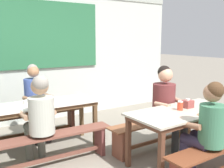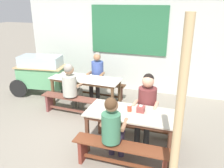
% 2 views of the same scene
% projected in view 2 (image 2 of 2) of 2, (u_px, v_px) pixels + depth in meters
% --- Properties ---
extents(ground_plane, '(40.00, 40.00, 0.00)m').
position_uv_depth(ground_plane, '(91.00, 135.00, 4.79)').
color(ground_plane, gray).
extents(backdrop_wall, '(6.44, 0.23, 2.85)m').
position_uv_depth(backdrop_wall, '(128.00, 41.00, 6.80)').
color(backdrop_wall, silver).
rests_on(backdrop_wall, ground_plane).
extents(dining_table_far, '(1.83, 0.69, 0.75)m').
position_uv_depth(dining_table_far, '(86.00, 81.00, 5.91)').
color(dining_table_far, silver).
rests_on(dining_table_far, ground_plane).
extents(dining_table_near, '(1.60, 0.76, 0.75)m').
position_uv_depth(dining_table_near, '(131.00, 116.00, 4.14)').
color(dining_table_near, '#BDB4A1').
rests_on(dining_table_near, ground_plane).
extents(bench_far_back, '(1.75, 0.30, 0.45)m').
position_uv_depth(bench_far_back, '(95.00, 87.00, 6.55)').
color(bench_far_back, '#4C2E1B').
rests_on(bench_far_back, ground_plane).
extents(bench_far_front, '(1.72, 0.32, 0.45)m').
position_uv_depth(bench_far_front, '(75.00, 103.00, 5.53)').
color(bench_far_front, brown).
rests_on(bench_far_front, ground_plane).
extents(bench_near_back, '(1.62, 0.33, 0.45)m').
position_uv_depth(bench_near_back, '(137.00, 120.00, 4.79)').
color(bench_near_back, brown).
rests_on(bench_near_back, ground_plane).
extents(bench_near_front, '(1.63, 0.32, 0.45)m').
position_uv_depth(bench_near_front, '(122.00, 153.00, 3.76)').
color(bench_near_front, brown).
rests_on(bench_near_front, ground_plane).
extents(food_cart, '(1.77, 0.91, 1.15)m').
position_uv_depth(food_cart, '(41.00, 72.00, 6.64)').
color(food_cart, '#5FA470').
rests_on(food_cart, ground_plane).
extents(person_left_back_turned, '(0.45, 0.57, 1.27)m').
position_uv_depth(person_left_back_turned, '(71.00, 85.00, 5.49)').
color(person_left_back_turned, '#62675B').
rests_on(person_left_back_turned, ground_plane).
extents(person_right_near_table, '(0.47, 0.60, 1.32)m').
position_uv_depth(person_right_near_table, '(147.00, 102.00, 4.52)').
color(person_right_near_table, '#262728').
rests_on(person_right_near_table, ground_plane).
extents(person_center_facing, '(0.46, 0.53, 1.31)m').
position_uv_depth(person_center_facing, '(97.00, 73.00, 6.32)').
color(person_center_facing, '#282425').
rests_on(person_center_facing, ground_plane).
extents(person_near_front, '(0.42, 0.53, 1.25)m').
position_uv_depth(person_near_front, '(112.00, 127.00, 3.72)').
color(person_near_front, '#352F49').
rests_on(person_near_front, ground_plane).
extents(tissue_box, '(0.14, 0.13, 0.13)m').
position_uv_depth(tissue_box, '(141.00, 109.00, 4.11)').
color(tissue_box, brown).
rests_on(tissue_box, dining_table_near).
extents(condiment_jar, '(0.08, 0.08, 0.13)m').
position_uv_depth(condiment_jar, '(129.00, 108.00, 4.14)').
color(condiment_jar, '#E34229').
rests_on(condiment_jar, dining_table_near).
extents(soup_bowl, '(0.17, 0.17, 0.05)m').
position_uv_depth(soup_bowl, '(82.00, 76.00, 5.99)').
color(soup_bowl, silver).
rests_on(soup_bowl, dining_table_far).
extents(wooden_support_post, '(0.10, 0.10, 2.53)m').
position_uv_depth(wooden_support_post, '(178.00, 129.00, 2.62)').
color(wooden_support_post, tan).
rests_on(wooden_support_post, ground_plane).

